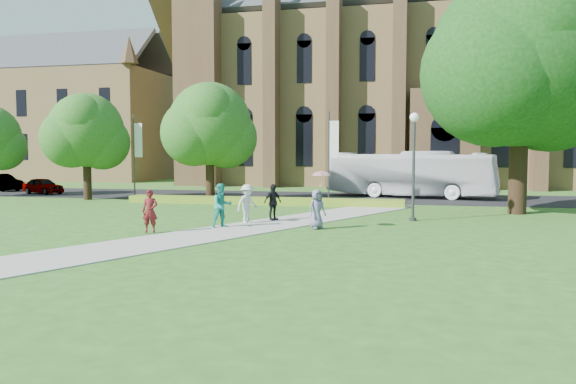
% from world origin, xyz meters
% --- Properties ---
extents(ground, '(160.00, 160.00, 0.00)m').
position_xyz_m(ground, '(0.00, 0.00, 0.00)').
color(ground, '#2E591A').
rests_on(ground, ground).
extents(road, '(160.00, 10.00, 0.02)m').
position_xyz_m(road, '(0.00, 20.00, 0.01)').
color(road, black).
rests_on(road, ground).
extents(footpath, '(15.58, 28.54, 0.04)m').
position_xyz_m(footpath, '(0.00, 1.00, 0.02)').
color(footpath, '#B2B2A8').
rests_on(footpath, ground).
extents(flower_hedge, '(18.00, 1.40, 0.45)m').
position_xyz_m(flower_hedge, '(-2.00, 13.20, 0.23)').
color(flower_hedge, '#A2AB22').
rests_on(flower_hedge, ground).
extents(cathedral, '(52.60, 18.25, 28.00)m').
position_xyz_m(cathedral, '(10.00, 39.73, 12.98)').
color(cathedral, brown).
rests_on(cathedral, ground).
extents(building_west, '(22.00, 14.00, 18.30)m').
position_xyz_m(building_west, '(-34.00, 42.00, 9.21)').
color(building_west, brown).
rests_on(building_west, ground).
extents(streetlamp, '(0.44, 0.44, 5.24)m').
position_xyz_m(streetlamp, '(7.50, 6.50, 3.30)').
color(streetlamp, '#38383D').
rests_on(streetlamp, ground).
extents(large_tree, '(9.60, 9.60, 13.20)m').
position_xyz_m(large_tree, '(13.00, 11.00, 8.37)').
color(large_tree, '#332114').
rests_on(large_tree, ground).
extents(street_tree_0, '(5.20, 5.20, 7.50)m').
position_xyz_m(street_tree_0, '(-15.00, 14.00, 4.87)').
color(street_tree_0, '#332114').
rests_on(street_tree_0, ground).
extents(street_tree_1, '(5.60, 5.60, 8.05)m').
position_xyz_m(street_tree_1, '(-6.00, 14.50, 5.22)').
color(street_tree_1, '#332114').
rests_on(street_tree_1, ground).
extents(banner_pole_0, '(0.70, 0.10, 6.00)m').
position_xyz_m(banner_pole_0, '(2.11, 15.20, 3.39)').
color(banner_pole_0, '#38383D').
rests_on(banner_pole_0, ground).
extents(banner_pole_1, '(0.70, 0.10, 6.00)m').
position_xyz_m(banner_pole_1, '(-11.89, 15.20, 3.39)').
color(banner_pole_1, '#38383D').
rests_on(banner_pole_1, ground).
extents(tour_coach, '(12.61, 5.61, 3.42)m').
position_xyz_m(tour_coach, '(7.24, 21.15, 1.73)').
color(tour_coach, white).
rests_on(tour_coach, road).
extents(car_0, '(4.06, 2.64, 1.29)m').
position_xyz_m(car_0, '(-21.70, 18.19, 0.66)').
color(car_0, gray).
rests_on(car_0, road).
extents(car_1, '(4.68, 2.87, 1.46)m').
position_xyz_m(car_1, '(-27.49, 20.44, 0.75)').
color(car_1, gray).
rests_on(car_1, road).
extents(pedestrian_0, '(0.71, 0.54, 1.76)m').
position_xyz_m(pedestrian_0, '(-3.00, -0.31, 0.92)').
color(pedestrian_0, '#5C1519').
rests_on(pedestrian_0, footpath).
extents(pedestrian_1, '(1.18, 1.16, 1.92)m').
position_xyz_m(pedestrian_1, '(-0.67, 1.90, 1.00)').
color(pedestrian_1, teal).
rests_on(pedestrian_1, footpath).
extents(pedestrian_2, '(1.21, 1.34, 1.80)m').
position_xyz_m(pedestrian_2, '(-0.03, 3.62, 0.94)').
color(pedestrian_2, silver).
rests_on(pedestrian_2, footpath).
extents(pedestrian_3, '(0.95, 1.09, 1.76)m').
position_xyz_m(pedestrian_3, '(0.85, 4.93, 0.92)').
color(pedestrian_3, black).
rests_on(pedestrian_3, footpath).
extents(pedestrian_4, '(0.96, 0.97, 1.69)m').
position_xyz_m(pedestrian_4, '(3.46, 2.50, 0.88)').
color(pedestrian_4, slate).
rests_on(pedestrian_4, footpath).
extents(parasol, '(0.98, 0.98, 0.71)m').
position_xyz_m(parasol, '(3.64, 2.60, 2.08)').
color(parasol, '#EDA7AE').
rests_on(parasol, pedestrian_4).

